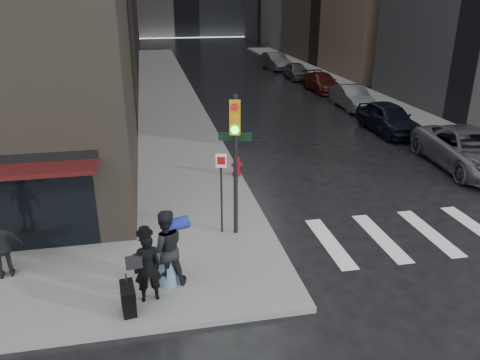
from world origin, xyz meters
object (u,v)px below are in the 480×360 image
object	(u,v)px
man_overcoat	(143,273)
parked_car_1	(388,118)
man_jeans	(165,248)
parked_car_5	(275,61)
traffic_light	(234,148)
man_greycoat	(2,247)
fire_hydrant	(237,167)
parked_car_3	(322,82)
parked_car_0	(469,150)
parked_car_4	(296,71)
parked_car_2	(352,97)

from	to	relation	value
man_overcoat	parked_car_1	xyz separation A→B (m)	(12.54, 12.49, -0.16)
man_jeans	parked_car_1	bearing A→B (deg)	-144.20
parked_car_1	parked_car_5	world-z (taller)	parked_car_1
traffic_light	man_greycoat	bearing A→B (deg)	-155.86
fire_hydrant	parked_car_3	bearing A→B (deg)	59.41
parked_car_0	parked_car_4	world-z (taller)	parked_car_0
parked_car_1	parked_car_3	world-z (taller)	parked_car_1
traffic_light	parked_car_1	distance (m)	13.99
parked_car_1	parked_car_5	xyz separation A→B (m)	(0.10, 22.50, -0.01)
man_greycoat	parked_car_2	distance (m)	23.16
man_greycoat	parked_car_4	size ratio (longest dim) A/B	0.41
traffic_light	parked_car_1	world-z (taller)	traffic_light
traffic_light	parked_car_0	distance (m)	11.47
man_overcoat	man_greycoat	distance (m)	3.82
traffic_light	parked_car_2	world-z (taller)	traffic_light
man_greycoat	parked_car_4	world-z (taller)	man_greycoat
man_jeans	man_greycoat	world-z (taller)	man_jeans
man_jeans	parked_car_1	xyz separation A→B (m)	(12.02, 11.82, -0.35)
parked_car_0	parked_car_5	world-z (taller)	parked_car_0
man_greycoat	parked_car_3	size ratio (longest dim) A/B	0.36
man_jeans	parked_car_2	xyz separation A→B (m)	(12.50, 17.45, -0.43)
fire_hydrant	parked_car_4	distance (m)	23.75
man_greycoat	parked_car_1	bearing A→B (deg)	-159.69
traffic_light	parked_car_0	size ratio (longest dim) A/B	0.71
traffic_light	fire_hydrant	size ratio (longest dim) A/B	5.31
man_greycoat	parked_car_0	xyz separation A→B (m)	(16.56, 5.09, -0.16)
parked_car_0	parked_car_3	xyz separation A→B (m)	(-0.02, 16.88, -0.14)
traffic_light	parked_car_5	distance (m)	33.73
fire_hydrant	parked_car_2	size ratio (longest dim) A/B	0.18
parked_car_4	man_jeans	bearing A→B (deg)	-113.24
man_overcoat	parked_car_3	xyz separation A→B (m)	(13.16, 23.74, -0.28)
man_jeans	traffic_light	size ratio (longest dim) A/B	0.48
man_jeans	parked_car_3	xyz separation A→B (m)	(12.63, 23.07, -0.47)
parked_car_1	traffic_light	bearing A→B (deg)	-136.56
parked_car_3	parked_car_5	bearing A→B (deg)	90.83
fire_hydrant	parked_car_2	xyz separation A→B (m)	(9.44, 10.56, 0.21)
man_overcoat	parked_car_4	bearing A→B (deg)	-122.32
man_overcoat	parked_car_2	world-z (taller)	man_overcoat
parked_car_2	man_greycoat	bearing A→B (deg)	-133.51
fire_hydrant	parked_car_3	xyz separation A→B (m)	(9.57, 16.19, 0.17)
parked_car_1	parked_car_2	world-z (taller)	parked_car_1
parked_car_4	parked_car_2	bearing A→B (deg)	-89.52
traffic_light	parked_car_4	xyz separation A→B (m)	(10.36, 26.52, -2.12)
man_overcoat	parked_car_1	bearing A→B (deg)	-143.61
fire_hydrant	man_jeans	bearing A→B (deg)	-114.00
man_greycoat	parked_car_5	world-z (taller)	man_greycoat
traffic_light	parked_car_2	xyz separation A→B (m)	(10.41, 15.26, -2.09)
parked_car_0	traffic_light	bearing A→B (deg)	-153.64
man_overcoat	parked_car_5	distance (m)	37.20
man_jeans	parked_car_4	bearing A→B (deg)	-122.17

